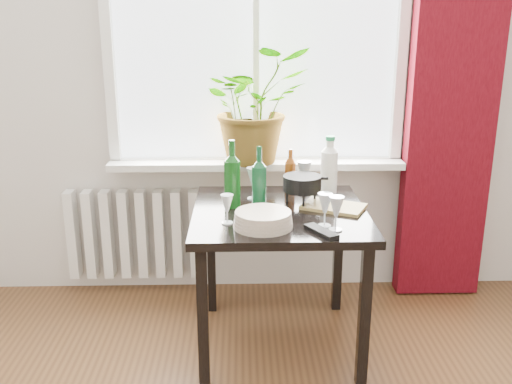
{
  "coord_description": "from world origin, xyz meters",
  "views": [
    {
      "loc": [
        -0.09,
        -1.11,
        1.64
      ],
      "look_at": [
        -0.02,
        1.55,
        0.83
      ],
      "focal_mm": 40.0,
      "sensor_mm": 36.0,
      "label": 1
    }
  ],
  "objects_px": {
    "cleaning_bottle": "(329,164)",
    "wineglass_back_left": "(254,183)",
    "wineglass_far_right": "(336,213)",
    "fondue_pot": "(302,190)",
    "bottle_amber": "(290,171)",
    "radiator": "(134,234)",
    "potted_plant": "(255,105)",
    "wineglass_front_left": "(227,209)",
    "tv_remote": "(321,232)",
    "table": "(279,228)",
    "wineglass_front_right": "(325,210)",
    "wine_bottle_right": "(259,177)",
    "wine_bottle_left": "(232,173)",
    "plate_stack": "(263,220)",
    "wineglass_back_center": "(304,177)",
    "cutting_board": "(333,207)"
  },
  "relations": [
    {
      "from": "plate_stack",
      "to": "table",
      "type": "bearing_deg",
      "value": 68.81
    },
    {
      "from": "wine_bottle_left",
      "to": "bottle_amber",
      "type": "relative_size",
      "value": 1.45
    },
    {
      "from": "bottle_amber",
      "to": "cutting_board",
      "type": "relative_size",
      "value": 0.8
    },
    {
      "from": "bottle_amber",
      "to": "cleaning_bottle",
      "type": "distance_m",
      "value": 0.21
    },
    {
      "from": "fondue_pot",
      "to": "tv_remote",
      "type": "distance_m",
      "value": 0.42
    },
    {
      "from": "radiator",
      "to": "cleaning_bottle",
      "type": "distance_m",
      "value": 1.29
    },
    {
      "from": "table",
      "to": "wine_bottle_right",
      "type": "distance_m",
      "value": 0.27
    },
    {
      "from": "cleaning_bottle",
      "to": "wineglass_far_right",
      "type": "distance_m",
      "value": 0.59
    },
    {
      "from": "wineglass_far_right",
      "to": "fondue_pot",
      "type": "height_order",
      "value": "wineglass_far_right"
    },
    {
      "from": "cleaning_bottle",
      "to": "cutting_board",
      "type": "bearing_deg",
      "value": -92.88
    },
    {
      "from": "potted_plant",
      "to": "wineglass_front_left",
      "type": "height_order",
      "value": "potted_plant"
    },
    {
      "from": "wine_bottle_left",
      "to": "bottle_amber",
      "type": "height_order",
      "value": "wine_bottle_left"
    },
    {
      "from": "potted_plant",
      "to": "wineglass_back_center",
      "type": "relative_size",
      "value": 3.52
    },
    {
      "from": "wine_bottle_left",
      "to": "plate_stack",
      "type": "distance_m",
      "value": 0.36
    },
    {
      "from": "fondue_pot",
      "to": "wineglass_front_left",
      "type": "bearing_deg",
      "value": -156.75
    },
    {
      "from": "wineglass_front_right",
      "to": "fondue_pot",
      "type": "height_order",
      "value": "wineglass_front_right"
    },
    {
      "from": "potted_plant",
      "to": "wineglass_far_right",
      "type": "height_order",
      "value": "potted_plant"
    },
    {
      "from": "wineglass_far_right",
      "to": "wineglass_back_left",
      "type": "height_order",
      "value": "wineglass_back_left"
    },
    {
      "from": "bottle_amber",
      "to": "tv_remote",
      "type": "relative_size",
      "value": 1.27
    },
    {
      "from": "potted_plant",
      "to": "wineglass_back_left",
      "type": "height_order",
      "value": "potted_plant"
    },
    {
      "from": "wine_bottle_left",
      "to": "cleaning_bottle",
      "type": "height_order",
      "value": "wine_bottle_left"
    },
    {
      "from": "wine_bottle_left",
      "to": "cleaning_bottle",
      "type": "xyz_separation_m",
      "value": [
        0.52,
        0.23,
        -0.01
      ]
    },
    {
      "from": "bottle_amber",
      "to": "wineglass_front_left",
      "type": "height_order",
      "value": "bottle_amber"
    },
    {
      "from": "table",
      "to": "plate_stack",
      "type": "distance_m",
      "value": 0.28
    },
    {
      "from": "wineglass_back_center",
      "to": "tv_remote",
      "type": "height_order",
      "value": "wineglass_back_center"
    },
    {
      "from": "wineglass_back_center",
      "to": "tv_remote",
      "type": "bearing_deg",
      "value": -88.56
    },
    {
      "from": "cleaning_bottle",
      "to": "wineglass_back_left",
      "type": "xyz_separation_m",
      "value": [
        -0.41,
        -0.11,
        -0.07
      ]
    },
    {
      "from": "radiator",
      "to": "wine_bottle_right",
      "type": "bearing_deg",
      "value": -37.51
    },
    {
      "from": "potted_plant",
      "to": "wine_bottle_right",
      "type": "bearing_deg",
      "value": -89.06
    },
    {
      "from": "wineglass_back_center",
      "to": "fondue_pot",
      "type": "relative_size",
      "value": 0.84
    },
    {
      "from": "radiator",
      "to": "wineglass_front_left",
      "type": "height_order",
      "value": "wineglass_front_left"
    },
    {
      "from": "radiator",
      "to": "potted_plant",
      "type": "xyz_separation_m",
      "value": [
        0.74,
        -0.05,
        0.79
      ]
    },
    {
      "from": "table",
      "to": "wineglass_back_left",
      "type": "distance_m",
      "value": 0.29
    },
    {
      "from": "cutting_board",
      "to": "wine_bottle_right",
      "type": "bearing_deg",
      "value": 175.57
    },
    {
      "from": "radiator",
      "to": "wineglass_back_center",
      "type": "relative_size",
      "value": 4.27
    },
    {
      "from": "potted_plant",
      "to": "wine_bottle_left",
      "type": "distance_m",
      "value": 0.59
    },
    {
      "from": "wineglass_back_left",
      "to": "cutting_board",
      "type": "height_order",
      "value": "wineglass_back_left"
    },
    {
      "from": "radiator",
      "to": "wineglass_back_left",
      "type": "xyz_separation_m",
      "value": [
        0.73,
        -0.44,
        0.45
      ]
    },
    {
      "from": "bottle_amber",
      "to": "wineglass_front_right",
      "type": "bearing_deg",
      "value": -78.52
    },
    {
      "from": "wineglass_front_right",
      "to": "wineglass_far_right",
      "type": "bearing_deg",
      "value": -50.28
    },
    {
      "from": "wine_bottle_left",
      "to": "wineglass_back_left",
      "type": "height_order",
      "value": "wine_bottle_left"
    },
    {
      "from": "radiator",
      "to": "wine_bottle_right",
      "type": "distance_m",
      "value": 1.08
    },
    {
      "from": "table",
      "to": "fondue_pot",
      "type": "relative_size",
      "value": 3.82
    },
    {
      "from": "wine_bottle_right",
      "to": "cleaning_bottle",
      "type": "bearing_deg",
      "value": 31.94
    },
    {
      "from": "wine_bottle_right",
      "to": "bottle_amber",
      "type": "bearing_deg",
      "value": 55.58
    },
    {
      "from": "wineglass_back_center",
      "to": "wineglass_front_right",
      "type": "bearing_deg",
      "value": -85.22
    },
    {
      "from": "table",
      "to": "wineglass_front_right",
      "type": "height_order",
      "value": "wineglass_front_right"
    },
    {
      "from": "potted_plant",
      "to": "cutting_board",
      "type": "xyz_separation_m",
      "value": [
        0.38,
        -0.55,
        -0.43
      ]
    },
    {
      "from": "bottle_amber",
      "to": "tv_remote",
      "type": "distance_m",
      "value": 0.65
    },
    {
      "from": "wine_bottle_right",
      "to": "wineglass_back_center",
      "type": "bearing_deg",
      "value": 40.08
    }
  ]
}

